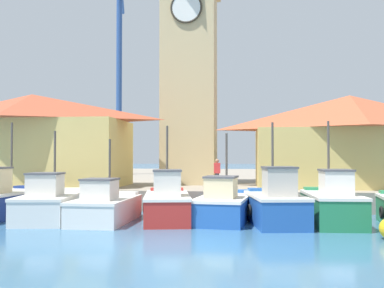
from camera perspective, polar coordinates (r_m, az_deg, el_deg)
name	(u,v)px	position (r m, az deg, el deg)	size (l,w,h in m)	color
ground_plane	(175,245)	(14.69, -2.17, -12.66)	(300.00, 300.00, 0.00)	#386689
quay_wharf	(220,180)	(42.66, 3.62, -4.64)	(120.00, 40.00, 1.06)	gray
fishing_boat_far_left	(2,200)	(22.61, -22.97, -6.62)	(2.12, 5.28, 4.44)	navy
fishing_boat_left_outer	(50,204)	(20.83, -17.56, -7.26)	(2.77, 4.93, 3.98)	silver
fishing_boat_left_inner	(105,207)	(19.78, -10.98, -7.83)	(2.31, 4.41, 3.59)	silver
fishing_boat_mid_left	(167,203)	(19.81, -3.19, -7.54)	(2.71, 5.05, 4.21)	#AD2823
fishing_boat_center	(224,205)	(19.77, 4.10, -7.76)	(2.65, 5.00, 3.87)	#2356A8
fishing_boat_mid_right	(276,205)	(19.01, 10.59, -7.61)	(2.61, 4.49, 4.28)	#2356A8
fishing_boat_right_inner	(332,205)	(19.66, 17.36, -7.40)	(2.13, 4.52, 4.35)	#237A4C
clock_tower	(190,58)	(29.64, -0.30, 10.85)	(3.87, 3.87, 17.11)	tan
warehouse_left	(32,139)	(28.61, -19.70, 0.62)	(11.56, 5.65, 5.50)	tan
warehouse_right	(350,140)	(27.46, 19.44, 0.50)	(11.08, 6.02, 5.30)	tan
port_crane_near	(119,92)	(45.00, -9.25, 6.57)	(2.42, 7.67, 20.77)	navy
dock_worker_near_tower	(217,173)	(24.27, 3.21, -3.74)	(0.34, 0.22, 1.62)	#33333D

